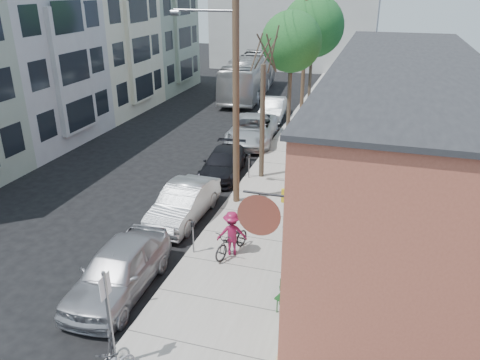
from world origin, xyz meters
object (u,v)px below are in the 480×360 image
(utility_pole_near, at_px, (235,83))
(patio_chair_a, at_px, (285,297))
(sign_post, at_px, (108,311))
(parking_meter_far, at_px, (249,162))
(car_4, at_px, (273,109))
(bus, at_px, (249,76))
(tree_bare, at_px, (262,123))
(patron_grey, at_px, (287,229))
(parked_bike_a, at_px, (110,359))
(tree_leafy_far, at_px, (313,26))
(car_3, at_px, (252,129))
(car_2, at_px, (223,163))
(parking_meter_near, at_px, (193,232))
(car_1, at_px, (184,203))
(cyclist, at_px, (232,233))
(car_0, at_px, (119,270))
(patron_green, at_px, (299,239))
(tree_leafy_mid, at_px, (291,42))
(patio_chair_b, at_px, (288,291))

(utility_pole_near, xyz_separation_m, patio_chair_a, (3.66, -6.79, -4.82))
(sign_post, height_order, parking_meter_far, sign_post)
(car_4, height_order, bus, bus)
(tree_bare, bearing_deg, patron_grey, -67.95)
(patron_grey, bearing_deg, sign_post, -28.47)
(patron_grey, bearing_deg, parked_bike_a, -26.53)
(tree_leafy_far, distance_m, car_3, 11.02)
(sign_post, height_order, car_3, sign_post)
(parking_meter_far, distance_m, bus, 18.98)
(car_2, xyz_separation_m, car_3, (0.00, 5.62, 0.15))
(tree_leafy_far, bearing_deg, parking_meter_near, -91.39)
(parked_bike_a, bearing_deg, car_1, 74.70)
(parking_meter_far, distance_m, cyclist, 7.13)
(car_0, distance_m, car_4, 21.50)
(car_1, relative_size, bus, 0.38)
(car_4, xyz_separation_m, bus, (-3.68, 6.73, 0.93))
(parking_meter_near, xyz_separation_m, car_0, (-1.45, -2.63, -0.17))
(tree_bare, xyz_separation_m, patio_chair_a, (3.25, -9.92, -2.33))
(car_3, bearing_deg, patron_grey, -74.95)
(tree_bare, bearing_deg, car_3, 109.86)
(parking_meter_far, bearing_deg, car_0, -98.28)
(parked_bike_a, distance_m, car_0, 3.71)
(patron_green, xyz_separation_m, cyclist, (-2.40, -0.07, -0.11))
(parking_meter_far, bearing_deg, car_4, 97.16)
(tree_leafy_mid, xyz_separation_m, bus, (-5.68, 11.21, -4.27))
(patron_grey, bearing_deg, patron_green, 28.52)
(parking_meter_far, xyz_separation_m, patio_chair_b, (3.82, -9.19, -0.39))
(parking_meter_near, bearing_deg, car_2, 100.77)
(car_1, relative_size, car_3, 0.79)
(parked_bike_a, bearing_deg, bus, 73.15)
(tree_leafy_far, relative_size, car_3, 1.43)
(tree_leafy_far, relative_size, car_1, 1.81)
(parking_meter_far, bearing_deg, patron_green, -61.61)
(car_2, bearing_deg, patio_chair_b, -66.06)
(car_2, bearing_deg, car_4, 84.87)
(parking_meter_near, relative_size, patio_chair_b, 1.41)
(utility_pole_near, distance_m, patio_chair_b, 8.84)
(cyclist, bearing_deg, tree_bare, -103.41)
(car_2, xyz_separation_m, bus, (-3.68, 17.97, 1.01))
(tree_leafy_far, bearing_deg, patron_grey, -83.10)
(tree_bare, bearing_deg, patron_green, -66.38)
(patio_chair_a, distance_m, car_1, 7.09)
(tree_bare, bearing_deg, cyclist, -83.82)
(car_2, relative_size, car_4, 1.00)
(patio_chair_a, height_order, parked_bike_a, parked_bike_a)
(tree_leafy_far, xyz_separation_m, parked_bike_a, (-0.32, -28.62, -5.44))
(sign_post, distance_m, car_1, 8.34)
(parked_bike_a, height_order, car_1, car_1)
(tree_bare, relative_size, tree_leafy_mid, 0.73)
(tree_bare, distance_m, car_0, 10.74)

